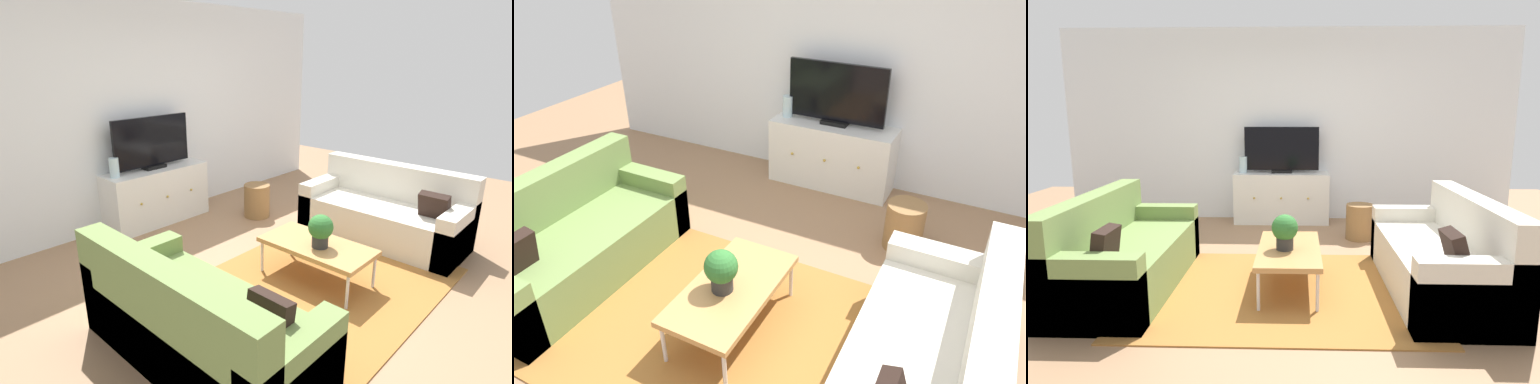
# 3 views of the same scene
# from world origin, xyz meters

# --- Properties ---
(ground_plane) EXTENTS (10.00, 10.00, 0.00)m
(ground_plane) POSITION_xyz_m (0.00, 0.00, 0.00)
(ground_plane) COLOR #997251
(wall_back) EXTENTS (6.40, 0.12, 2.70)m
(wall_back) POSITION_xyz_m (0.00, 2.55, 1.35)
(wall_back) COLOR white
(wall_back) RESTS_ON ground_plane
(area_rug) EXTENTS (2.50, 1.90, 0.01)m
(area_rug) POSITION_xyz_m (0.00, -0.15, 0.01)
(area_rug) COLOR #9E662D
(area_rug) RESTS_ON ground_plane
(couch_left_side) EXTENTS (0.82, 1.81, 0.84)m
(couch_left_side) POSITION_xyz_m (-1.43, -0.10, 0.29)
(couch_left_side) COLOR olive
(couch_left_side) RESTS_ON ground_plane
(couch_right_side) EXTENTS (0.82, 1.81, 0.84)m
(couch_right_side) POSITION_xyz_m (1.43, -0.10, 0.29)
(couch_right_side) COLOR beige
(couch_right_side) RESTS_ON ground_plane
(coffee_table) EXTENTS (0.55, 1.03, 0.38)m
(coffee_table) POSITION_xyz_m (0.07, -0.08, 0.35)
(coffee_table) COLOR #B7844C
(coffee_table) RESTS_ON ground_plane
(potted_plant) EXTENTS (0.23, 0.23, 0.31)m
(potted_plant) POSITION_xyz_m (0.03, -0.13, 0.55)
(potted_plant) COLOR #2D2D2D
(potted_plant) RESTS_ON coffee_table
(tv_console) EXTENTS (1.32, 0.47, 0.70)m
(tv_console) POSITION_xyz_m (-0.09, 2.27, 0.35)
(tv_console) COLOR white
(tv_console) RESTS_ON ground_plane
(flat_screen_tv) EXTENTS (1.04, 0.16, 0.64)m
(flat_screen_tv) POSITION_xyz_m (-0.09, 2.29, 1.03)
(flat_screen_tv) COLOR black
(flat_screen_tv) RESTS_ON tv_console
(glass_vase) EXTENTS (0.11, 0.11, 0.23)m
(glass_vase) POSITION_xyz_m (-0.63, 2.27, 0.82)
(glass_vase) COLOR silver
(glass_vase) RESTS_ON tv_console
(wicker_basket) EXTENTS (0.34, 0.34, 0.43)m
(wicker_basket) POSITION_xyz_m (0.91, 1.46, 0.22)
(wicker_basket) COLOR olive
(wicker_basket) RESTS_ON ground_plane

